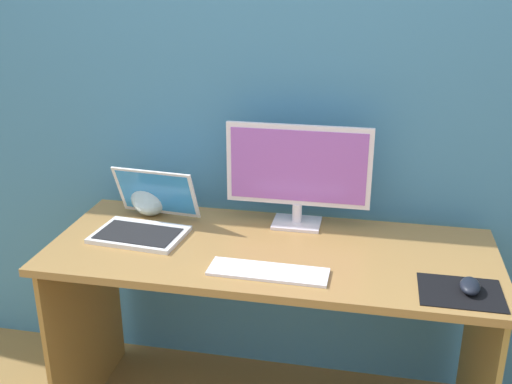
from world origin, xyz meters
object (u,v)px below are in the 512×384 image
at_px(laptop, 145,220).
at_px(mouse, 470,286).
at_px(keyboard_external, 268,272).
at_px(fishbowl, 150,197).
at_px(monitor, 298,171).

relative_size(laptop, mouse, 3.49).
bearing_deg(laptop, keyboard_external, -24.50).
bearing_deg(keyboard_external, laptop, 156.54).
distance_m(laptop, fishbowl, 0.17).
xyz_separation_m(monitor, mouse, (0.58, -0.39, -0.19)).
height_order(monitor, laptop, monitor).
bearing_deg(monitor, mouse, -33.99).
height_order(monitor, fishbowl, monitor).
height_order(laptop, fishbowl, laptop).
bearing_deg(fishbowl, keyboard_external, -35.72).
relative_size(keyboard_external, mouse, 3.87).
height_order(laptop, keyboard_external, laptop).
bearing_deg(laptop, mouse, -11.30).
bearing_deg(keyboard_external, fishbowl, 145.32).
height_order(fishbowl, keyboard_external, fishbowl).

